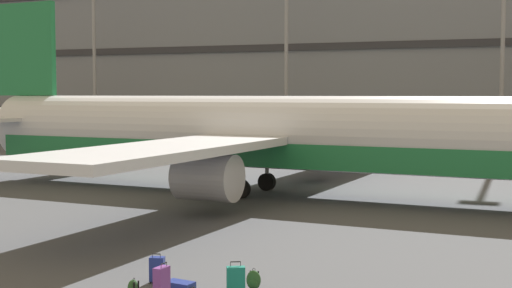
{
  "coord_description": "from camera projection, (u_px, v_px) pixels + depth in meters",
  "views": [
    {
      "loc": [
        11.96,
        -33.11,
        5.03
      ],
      "look_at": [
        1.96,
        -6.56,
        3.0
      ],
      "focal_mm": 49.63,
      "sensor_mm": 36.0,
      "label": 1
    }
  ],
  "objects": [
    {
      "name": "light_mast_far_left",
      "position": [
        94.0,
        10.0,
        73.21
      ],
      "size": [
        1.8,
        0.5,
        23.92
      ],
      "color": "gray",
      "rests_on": "ground_plane"
    },
    {
      "name": "suitcase_upright",
      "position": [
        162.0,
        283.0,
        17.19
      ],
      "size": [
        0.28,
        0.45,
        0.94
      ],
      "color": "#72388C",
      "rests_on": "ground_plane"
    },
    {
      "name": "airliner",
      "position": [
        271.0,
        136.0,
        34.74
      ],
      "size": [
        39.41,
        31.95,
        10.27
      ],
      "color": "silver",
      "rests_on": "ground_plane"
    },
    {
      "name": "ground_plane",
      "position": [
        265.0,
        194.0,
        35.47
      ],
      "size": [
        600.0,
        600.0,
        0.0
      ],
      "primitive_type": "plane",
      "color": "#424449"
    },
    {
      "name": "suitcase_scuffed",
      "position": [
        180.0,
        286.0,
        18.12
      ],
      "size": [
        0.81,
        0.52,
        0.22
      ],
      "color": "navy",
      "rests_on": "ground_plane"
    },
    {
      "name": "terminal_structure",
      "position": [
        408.0,
        51.0,
        77.78
      ],
      "size": [
        120.83,
        22.19,
        19.32
      ],
      "color": "slate",
      "rests_on": "ground_plane"
    },
    {
      "name": "suitcase_orange",
      "position": [
        236.0,
        282.0,
        17.28
      ],
      "size": [
        0.5,
        0.39,
        0.93
      ],
      "color": "#147266",
      "rests_on": "ground_plane"
    },
    {
      "name": "suitcase_navy",
      "position": [
        157.0,
        269.0,
        18.8
      ],
      "size": [
        0.44,
        0.35,
        0.81
      ],
      "color": "navy",
      "rests_on": "ground_plane"
    },
    {
      "name": "light_mast_left",
      "position": [
        286.0,
        28.0,
        66.01
      ],
      "size": [
        1.8,
        0.5,
        18.93
      ],
      "color": "gray",
      "rests_on": "ground_plane"
    },
    {
      "name": "backpack_red",
      "position": [
        254.0,
        280.0,
        18.13
      ],
      "size": [
        0.41,
        0.32,
        0.55
      ],
      "color": "#264C26",
      "rests_on": "ground_plane"
    }
  ]
}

